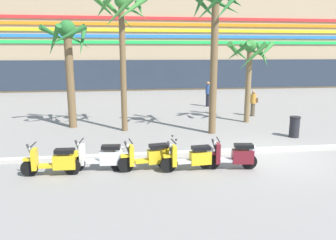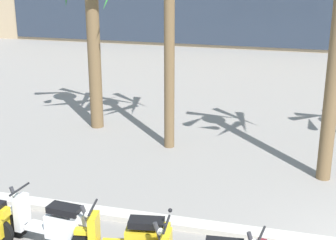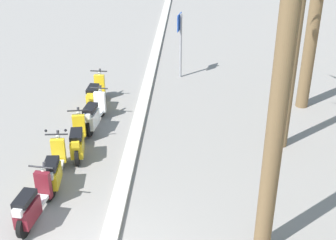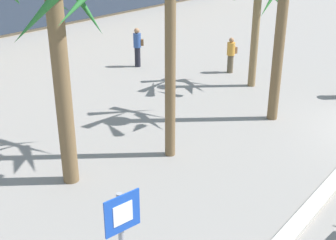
# 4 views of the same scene
# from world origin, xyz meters

# --- Properties ---
(palm_tree_far_corner) EXTENTS (2.42, 2.47, 5.29)m
(palm_tree_far_corner) POSITION_xyz_m (-7.98, 5.77, 3.86)
(palm_tree_far_corner) COLOR brown
(palm_tree_far_corner) RESTS_ON ground
(pedestrian_strolling_near_curb) EXTENTS (0.42, 0.43, 1.75)m
(pedestrian_strolling_near_curb) POSITION_xyz_m (0.49, 11.12, 0.93)
(pedestrian_strolling_near_curb) COLOR black
(pedestrian_strolling_near_curb) RESTS_ON ground
(pedestrian_by_palm_tree) EXTENTS (0.46, 0.36, 1.53)m
(pedestrian_by_palm_tree) POSITION_xyz_m (2.30, 7.37, 0.81)
(pedestrian_by_palm_tree) COLOR brown
(pedestrian_by_palm_tree) RESTS_ON ground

